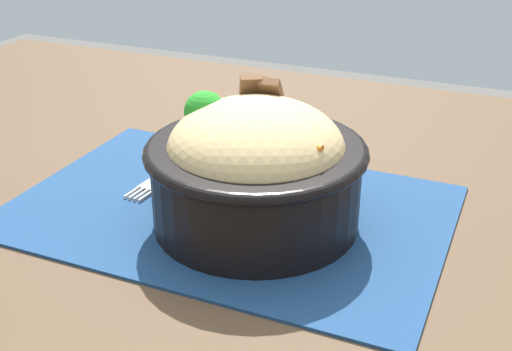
{
  "coord_description": "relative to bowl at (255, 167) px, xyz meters",
  "views": [
    {
      "loc": [
        -0.23,
        0.54,
        1.1
      ],
      "look_at": [
        -0.02,
        0.04,
        0.83
      ],
      "focal_mm": 46.16,
      "sensor_mm": 36.0,
      "label": 1
    }
  ],
  "objects": [
    {
      "name": "fork",
      "position": [
        0.13,
        -0.05,
        -0.06
      ],
      "size": [
        0.03,
        0.12,
        0.0
      ],
      "color": "#B9B9B9",
      "rests_on": "placemat"
    },
    {
      "name": "bowl",
      "position": [
        0.0,
        0.0,
        0.0
      ],
      "size": [
        0.21,
        0.21,
        0.14
      ],
      "color": "black",
      "rests_on": "placemat"
    },
    {
      "name": "table",
      "position": [
        0.02,
        -0.04,
        -0.14
      ],
      "size": [
        1.36,
        0.9,
        0.78
      ],
      "color": "#4C3826",
      "rests_on": "ground_plane"
    },
    {
      "name": "placemat",
      "position": [
        0.03,
        -0.02,
        -0.06
      ],
      "size": [
        0.43,
        0.29,
        0.0
      ],
      "primitive_type": "cube",
      "rotation": [
        0.0,
        0.0,
        -0.01
      ],
      "color": "navy",
      "rests_on": "table"
    }
  ]
}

